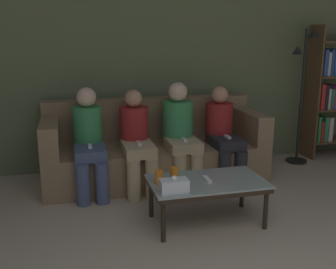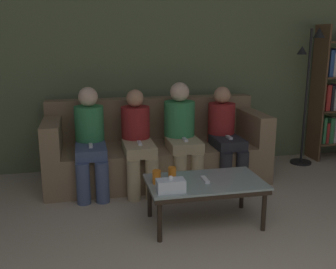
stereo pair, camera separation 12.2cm
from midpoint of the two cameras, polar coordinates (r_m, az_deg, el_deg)
wall_back at (r=4.73m, az=-4.20°, el=10.86°), size 12.00×0.06×2.60m
couch at (r=4.40m, az=-2.83°, el=-2.32°), size 2.38×0.87×0.87m
coffee_table at (r=3.34m, az=4.62°, el=-7.31°), size 0.97×0.56×0.38m
cup_near_left at (r=3.22m, az=-2.41°, el=-6.20°), size 0.07×0.07×0.11m
cup_near_right at (r=3.28m, az=-0.16°, el=-5.75°), size 0.07×0.07×0.12m
tissue_box at (r=3.06m, az=-0.27°, el=-7.42°), size 0.22×0.12×0.13m
game_remote at (r=3.32m, az=4.63°, el=-6.49°), size 0.04×0.15×0.02m
bookshelf at (r=5.53m, az=22.00°, el=5.31°), size 0.80×0.32×1.71m
standing_lamp at (r=5.10m, az=18.40°, el=7.25°), size 0.31×0.26×1.66m
seated_person_left_end at (r=4.03m, az=-12.26°, el=-0.63°), size 0.31×0.67×1.06m
seated_person_mid_left at (r=4.07m, az=-5.48°, el=-0.53°), size 0.31×0.69×1.02m
seated_person_mid_right at (r=4.19m, az=0.92°, el=0.54°), size 0.33×0.64×1.09m
seated_person_right_end at (r=4.33m, az=7.15°, el=0.33°), size 0.31×0.64×1.03m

